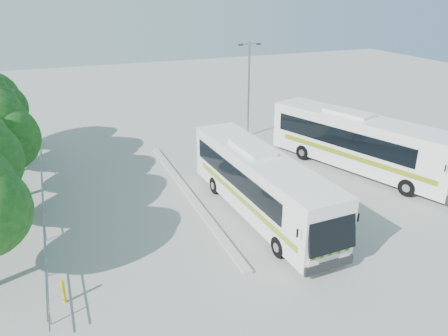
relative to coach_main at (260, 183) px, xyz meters
name	(u,v)px	position (x,y,z in m)	size (l,w,h in m)	color
ground	(240,204)	(-0.44, 1.49, -1.80)	(100.00, 100.00, 0.00)	gray
kerb_divider	(189,194)	(-2.74, 3.49, -1.73)	(0.40, 16.00, 0.15)	#B2B2AD
railing	(43,192)	(-10.44, 5.49, -1.07)	(0.06, 22.00, 1.00)	gray
coach_main	(260,183)	(0.00, 0.00, 0.00)	(2.94, 11.96, 3.29)	white
coach_adjacent	(360,142)	(8.56, 3.00, 0.13)	(6.48, 12.82, 3.52)	white
lamppost	(249,86)	(4.95, 12.11, 2.24)	(1.79, 0.17, 7.33)	gray
bollard	(63,292)	(-9.90, -3.46, -1.30)	(0.14, 0.14, 1.01)	gold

